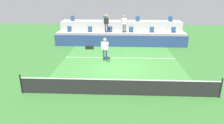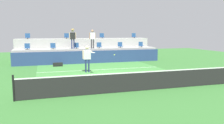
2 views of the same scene
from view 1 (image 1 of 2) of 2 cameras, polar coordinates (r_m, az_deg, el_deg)
ground_plane at (r=14.71m, az=2.13°, el=-1.75°), size 40.00×40.00×0.00m
court_inner_paint at (r=15.65m, az=2.18°, el=-0.44°), size 9.00×10.00×0.01m
court_service_line at (r=16.97m, az=2.23°, el=1.15°), size 9.00×0.06×0.00m
tennis_net at (r=10.83m, az=1.89°, el=-6.81°), size 10.48×0.08×1.07m
sponsor_backboard at (r=20.29m, az=2.36°, el=5.74°), size 13.00×0.16×1.10m
seating_tier_lower at (r=21.54m, az=2.40°, el=6.74°), size 13.00×1.80×1.25m
seating_tier_upper at (r=23.23m, az=2.45°, el=8.71°), size 13.00×1.80×2.10m
stadium_chair_lower_far_left at (r=21.99m, az=-11.69°, el=8.85°), size 0.44×0.40×0.52m
stadium_chair_lower_left at (r=21.56m, az=-6.10°, el=8.93°), size 0.44×0.40×0.52m
stadium_chair_lower_mid_left at (r=21.35m, az=-0.52°, el=8.93°), size 0.44×0.40×0.52m
stadium_chair_lower_mid_right at (r=21.34m, az=5.31°, el=8.85°), size 0.44×0.40×0.52m
stadium_chair_lower_right at (r=21.53m, az=10.96°, el=8.68°), size 0.44×0.40×0.52m
stadium_chair_lower_far_right at (r=21.95m, az=16.66°, el=8.42°), size 0.44×0.40×0.52m
stadium_chair_upper_far_left at (r=23.60m, az=-10.85°, el=11.67°), size 0.44×0.40×0.52m
stadium_chair_upper_left at (r=23.04m, az=-1.97°, el=11.81°), size 0.44×0.40×0.52m
stadium_chair_upper_right at (r=23.03m, az=7.08°, el=11.68°), size 0.44×0.40×0.52m
stadium_chair_upper_far_right at (r=23.55m, az=15.82°, el=11.28°), size 0.44×0.40×0.52m
tennis_player at (r=15.93m, az=-1.94°, el=4.17°), size 0.66×1.27×1.82m
spectator_with_hat at (r=20.85m, az=-1.60°, el=11.14°), size 0.60×0.42×1.78m
spectator_in_grey at (r=20.81m, az=3.39°, el=10.91°), size 0.60×0.26×1.70m
tennis_ball at (r=15.27m, az=4.36°, el=3.79°), size 0.07×0.07×0.07m
equipment_bag at (r=19.65m, az=-6.26°, el=4.00°), size 0.76×0.28×0.30m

